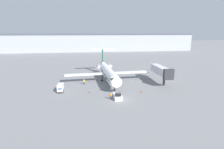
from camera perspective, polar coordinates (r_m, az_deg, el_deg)
ground_plane at (r=46.77m, az=2.42°, el=-8.25°), size 600.00×600.00×0.00m
terminal_building at (r=163.05m, az=-5.51°, el=10.40°), size 180.00×16.80×16.07m
airplane_main at (r=62.68m, az=-1.34°, el=0.99°), size 30.46×27.73×10.67m
pushback_tug at (r=47.22m, az=1.81°, el=-7.15°), size 2.00×3.87×1.82m
luggage_cart at (r=54.59m, az=-16.46°, el=-4.24°), size 1.63×3.24×2.35m
worker_near_tug at (r=46.59m, az=-0.34°, el=-7.04°), size 0.40×0.26×1.84m
worker_by_wing at (r=60.48m, az=-9.09°, el=-2.30°), size 0.40×0.25×1.81m
traffic_cone_left at (r=52.25m, az=-7.33°, el=-5.53°), size 0.53×0.53×0.74m
traffic_cone_right at (r=53.05m, az=9.63°, el=-5.29°), size 0.64×0.64×0.79m
jet_bridge at (r=62.47m, az=15.80°, el=1.17°), size 3.20×12.96×6.19m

